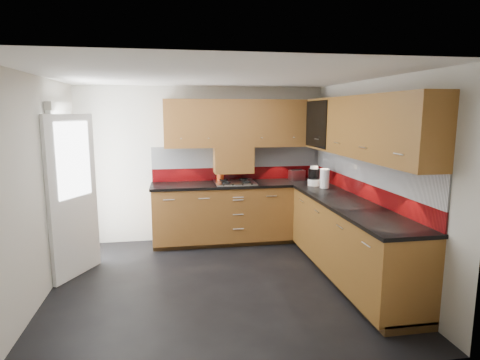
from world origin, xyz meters
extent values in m
cube|color=black|center=(0.00, 0.00, -0.01)|extent=(4.00, 3.80, 0.02)
cube|color=white|center=(0.00, 0.00, 2.45)|extent=(4.00, 3.80, 0.10)
cube|color=beige|center=(0.00, 1.84, 1.20)|extent=(4.00, 0.08, 2.64)
cube|color=beige|center=(0.00, -1.84, 1.20)|extent=(4.00, 0.08, 2.64)
cube|color=beige|center=(-1.94, 0.00, 1.20)|extent=(0.08, 3.80, 2.64)
cube|color=beige|center=(1.94, 0.00, 1.20)|extent=(0.08, 3.80, 2.64)
cube|color=brown|center=(0.55, 1.50, 0.48)|extent=(2.70, 0.60, 0.95)
cube|color=brown|center=(1.60, -0.10, 0.48)|extent=(0.60, 2.60, 0.95)
cube|color=#3D2711|center=(0.55, 1.53, 0.05)|extent=(2.70, 0.54, 0.10)
cube|color=#3D2711|center=(1.63, -0.10, 0.05)|extent=(0.54, 2.60, 0.10)
cube|color=black|center=(0.54, 1.49, 0.92)|extent=(2.72, 0.62, 0.04)
cube|color=black|center=(1.59, -0.12, 0.92)|extent=(0.62, 2.60, 0.04)
cube|color=maroon|center=(0.55, 1.79, 1.04)|extent=(2.70, 0.02, 0.20)
cube|color=silver|center=(0.55, 1.79, 1.31)|extent=(2.70, 0.02, 0.34)
cube|color=maroon|center=(1.89, 0.20, 1.04)|extent=(0.02, 3.20, 0.20)
cube|color=silver|center=(1.89, 0.20, 1.31)|extent=(0.02, 3.20, 0.34)
cube|color=brown|center=(0.65, 1.64, 1.84)|extent=(2.50, 0.33, 0.72)
cube|color=brown|center=(1.73, 0.04, 1.84)|extent=(0.33, 2.87, 0.72)
cube|color=silver|center=(0.50, 1.46, 1.63)|extent=(1.80, 0.01, 0.16)
cube|color=silver|center=(1.56, 0.00, 1.63)|extent=(0.01, 2.00, 0.16)
cube|color=brown|center=(0.45, 1.64, 1.28)|extent=(0.60, 0.33, 0.40)
cube|color=black|center=(1.56, 1.07, 1.84)|extent=(0.01, 0.80, 0.66)
cube|color=#FFD18C|center=(1.87, 1.07, 1.84)|extent=(0.01, 0.76, 0.64)
cube|color=black|center=(1.73, 1.07, 1.86)|extent=(0.29, 0.76, 0.01)
cylinder|color=black|center=(1.73, 0.82, 1.96)|extent=(0.07, 0.07, 0.16)
cylinder|color=black|center=(1.73, 0.97, 1.96)|extent=(0.07, 0.07, 0.16)
cylinder|color=white|center=(1.73, 1.12, 1.96)|extent=(0.07, 0.07, 0.16)
cylinder|color=black|center=(1.73, 1.27, 1.96)|extent=(0.07, 0.07, 0.16)
cube|color=white|center=(-1.86, 0.90, 1.02)|extent=(0.06, 0.95, 2.04)
cube|color=white|center=(-1.68, 0.55, 1.00)|extent=(0.42, 0.73, 1.98)
cube|color=white|center=(-1.65, 0.55, 1.45)|extent=(0.28, 0.50, 0.90)
cube|color=silver|center=(0.45, 1.48, 0.95)|extent=(0.61, 0.52, 0.02)
torus|color=black|center=(0.29, 1.35, 0.98)|extent=(0.14, 0.14, 0.02)
torus|color=black|center=(0.61, 1.35, 0.98)|extent=(0.14, 0.14, 0.02)
torus|color=black|center=(0.29, 1.61, 0.98)|extent=(0.14, 0.14, 0.02)
torus|color=black|center=(0.61, 1.61, 0.98)|extent=(0.14, 0.14, 0.02)
cube|color=black|center=(0.45, 1.23, 0.96)|extent=(0.46, 0.04, 0.02)
cylinder|color=#D34413|center=(0.25, 1.67, 1.01)|extent=(0.11, 0.11, 0.14)
cylinder|color=olive|center=(0.24, 1.69, 1.18)|extent=(0.05, 0.03, 0.28)
cylinder|color=olive|center=(0.25, 1.69, 1.17)|extent=(0.05, 0.02, 0.26)
cylinder|color=olive|center=(0.23, 1.69, 1.19)|extent=(0.05, 0.04, 0.30)
cylinder|color=olive|center=(0.26, 1.69, 1.16)|extent=(0.04, 0.03, 0.24)
cylinder|color=olive|center=(0.23, 1.68, 1.18)|extent=(0.03, 0.05, 0.27)
cube|color=silver|center=(1.46, 1.57, 1.02)|extent=(0.26, 0.19, 0.16)
cube|color=black|center=(1.46, 1.57, 1.11)|extent=(0.18, 0.06, 0.01)
cube|color=black|center=(1.46, 1.61, 1.11)|extent=(0.18, 0.06, 0.01)
cylinder|color=white|center=(1.56, 1.08, 0.99)|extent=(0.18, 0.18, 0.10)
cylinder|color=black|center=(1.56, 1.08, 1.12)|extent=(0.17, 0.17, 0.16)
cylinder|color=white|center=(1.56, 1.08, 1.21)|extent=(0.12, 0.12, 0.04)
cylinder|color=white|center=(1.65, 0.88, 1.08)|extent=(0.16, 0.16, 0.27)
cube|color=#E74519|center=(1.55, 1.08, 0.95)|extent=(0.14, 0.13, 0.01)
camera|label=1|loc=(-0.49, -4.46, 2.01)|focal=30.00mm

